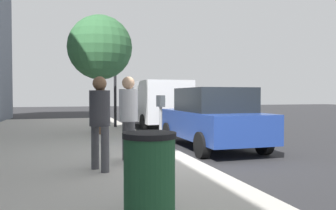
{
  "coord_description": "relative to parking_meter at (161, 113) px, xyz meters",
  "views": [
    {
      "loc": [
        -7.32,
        2.76,
        1.57
      ],
      "look_at": [
        -0.26,
        0.59,
        1.35
      ],
      "focal_mm": 36.03,
      "sensor_mm": 36.0,
      "label": 1
    }
  ],
  "objects": [
    {
      "name": "street_tree",
      "position": [
        5.07,
        0.84,
        2.08
      ],
      "size": [
        2.32,
        2.32,
        4.29
      ],
      "color": "brown",
      "rests_on": "sidewalk_slab"
    },
    {
      "name": "ground_plane",
      "position": [
        -0.0,
        -0.69,
        -1.17
      ],
      "size": [
        80.0,
        80.0,
        0.0
      ],
      "primitive_type": "plane",
      "color": "#2B2B2D",
      "rests_on": "ground"
    },
    {
      "name": "parked_sedan_near",
      "position": [
        1.71,
        -2.04,
        -0.27
      ],
      "size": [
        4.41,
        1.98,
        1.77
      ],
      "color": "navy",
      "rests_on": "ground_plane"
    },
    {
      "name": "sidewalk_slab",
      "position": [
        -0.0,
        2.31,
        -1.09
      ],
      "size": [
        28.0,
        6.0,
        0.15
      ],
      "primitive_type": "cube",
      "color": "#B7B2A8",
      "rests_on": "ground_plane"
    },
    {
      "name": "parked_van_far",
      "position": [
        8.12,
        -2.04,
        0.09
      ],
      "size": [
        5.2,
        2.13,
        2.18
      ],
      "color": "silver",
      "rests_on": "ground_plane"
    },
    {
      "name": "pedestrian_bystander",
      "position": [
        -0.95,
        1.45,
        0.02
      ],
      "size": [
        0.5,
        0.38,
        1.76
      ],
      "rotation": [
        0.0,
        0.0,
        -1.17
      ],
      "color": "#47474C",
      "rests_on": "sidewalk_slab"
    },
    {
      "name": "parking_meter",
      "position": [
        0.0,
        0.0,
        0.0
      ],
      "size": [
        0.36,
        0.12,
        1.41
      ],
      "color": "gray",
      "rests_on": "sidewalk_slab"
    },
    {
      "name": "traffic_signal",
      "position": [
        7.61,
        -0.16,
        1.41
      ],
      "size": [
        0.24,
        0.44,
        3.6
      ],
      "color": "black",
      "rests_on": "sidewalk_slab"
    },
    {
      "name": "pedestrian_at_meter",
      "position": [
        -0.27,
        0.79,
        0.06
      ],
      "size": [
        0.54,
        0.39,
        1.81
      ],
      "rotation": [
        0.0,
        0.0,
        -1.44
      ],
      "color": "#47474C",
      "rests_on": "sidewalk_slab"
    },
    {
      "name": "trash_bin",
      "position": [
        -3.79,
        1.2,
        -0.51
      ],
      "size": [
        0.59,
        0.59,
        1.01
      ],
      "color": "#1E4C2D",
      "rests_on": "sidewalk_slab"
    }
  ]
}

